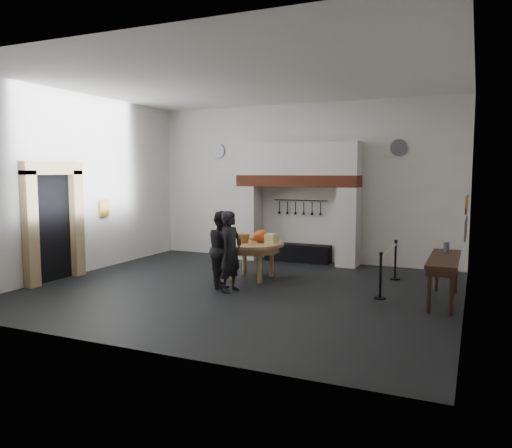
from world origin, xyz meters
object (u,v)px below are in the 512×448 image
at_px(barrier_post_near, 380,277).
at_px(barrier_post_far, 395,261).
at_px(visitor_near, 231,252).
at_px(visitor_far, 223,249).
at_px(work_table, 252,244).
at_px(iron_range, 298,253).
at_px(side_table, 444,259).

height_order(barrier_post_near, barrier_post_far, same).
bearing_deg(visitor_near, visitor_far, 53.43).
bearing_deg(work_table, barrier_post_near, -12.81).
relative_size(visitor_near, barrier_post_far, 1.93).
xyz_separation_m(visitor_far, barrier_post_near, (3.44, 0.28, -0.40)).
xyz_separation_m(visitor_near, barrier_post_far, (3.04, 2.68, -0.42)).
bearing_deg(iron_range, barrier_post_far, -24.51).
distance_m(iron_range, visitor_far, 3.70).
height_order(work_table, barrier_post_near, barrier_post_near).
bearing_deg(visitor_near, side_table, -69.21).
xyz_separation_m(visitor_far, side_table, (4.62, 0.53, 0.02)).
bearing_deg(barrier_post_near, work_table, 167.19).
bearing_deg(barrier_post_far, side_table, -56.07).
relative_size(work_table, visitor_far, 0.91).
bearing_deg(iron_range, side_table, -36.97).
relative_size(visitor_near, barrier_post_near, 1.93).
relative_size(iron_range, visitor_near, 1.09).
relative_size(work_table, side_table, 0.70).
relative_size(work_table, barrier_post_near, 1.72).
bearing_deg(barrier_post_near, side_table, 11.71).
xyz_separation_m(side_table, barrier_post_near, (-1.18, -0.24, -0.42)).
bearing_deg(visitor_near, iron_range, 6.67).
xyz_separation_m(iron_range, visitor_near, (-0.12, -4.01, 0.62)).
height_order(visitor_far, side_table, visitor_far).
relative_size(iron_range, work_table, 1.23).
distance_m(iron_range, side_table, 5.17).
distance_m(visitor_far, side_table, 4.65).
xyz_separation_m(iron_range, barrier_post_far, (2.92, -1.33, 0.20)).
height_order(iron_range, work_table, work_table).
height_order(side_table, barrier_post_near, same).
height_order(iron_range, barrier_post_far, barrier_post_far).
xyz_separation_m(visitor_near, visitor_far, (-0.40, 0.40, -0.02)).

